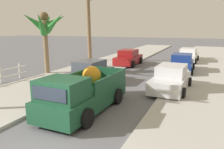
{
  "coord_description": "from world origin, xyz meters",
  "views": [
    {
      "loc": [
        4.37,
        -4.33,
        3.66
      ],
      "look_at": [
        -0.18,
        6.2,
        1.2
      ],
      "focal_mm": 34.91,
      "sensor_mm": 36.0,
      "label": 1
    }
  ],
  "objects": [
    {
      "name": "car_right_near",
      "position": [
        -2.74,
        16.31,
        0.71
      ],
      "size": [
        2.03,
        4.26,
        1.54
      ],
      "color": "maroon",
      "rests_on": "ground"
    },
    {
      "name": "sidewalk_right",
      "position": [
        4.79,
        12.0,
        0.06
      ],
      "size": [
        5.06,
        60.0,
        0.12
      ],
      "primitive_type": "cube",
      "color": "#B2AFA8",
      "rests_on": "ground"
    },
    {
      "name": "car_right_mid",
      "position": [
        2.63,
        20.31,
        0.71
      ],
      "size": [
        2.15,
        4.32,
        1.54
      ],
      "color": "silver",
      "rests_on": "ground"
    },
    {
      "name": "curb_left",
      "position": [
        -3.66,
        12.0,
        0.05
      ],
      "size": [
        0.16,
        60.0,
        0.1
      ],
      "primitive_type": "cube",
      "color": "silver",
      "rests_on": "ground"
    },
    {
      "name": "car_left_mid",
      "position": [
        2.57,
        14.52,
        0.71
      ],
      "size": [
        2.07,
        4.28,
        1.54
      ],
      "color": "navy",
      "rests_on": "ground"
    },
    {
      "name": "palm_tree_left_mid",
      "position": [
        -7.24,
        9.38,
        3.89
      ],
      "size": [
        4.06,
        3.85,
        4.89
      ],
      "color": "#846B4C",
      "rests_on": "ground"
    },
    {
      "name": "palm_tree_right_fore",
      "position": [
        -7.35,
        16.65,
        6.57
      ],
      "size": [
        3.79,
        3.43,
        8.19
      ],
      "color": "brown",
      "rests_on": "ground"
    },
    {
      "name": "sidewalk_left",
      "position": [
        -4.79,
        12.0,
        0.06
      ],
      "size": [
        5.06,
        60.0,
        0.12
      ],
      "primitive_type": "cube",
      "color": "#B2AFA8",
      "rests_on": "ground"
    },
    {
      "name": "pickup_truck",
      "position": [
        -0.46,
        3.6,
        0.81
      ],
      "size": [
        2.29,
        5.25,
        1.89
      ],
      "color": "#19472D",
      "rests_on": "ground"
    },
    {
      "name": "car_left_far",
      "position": [
        -2.69,
        8.16,
        0.71
      ],
      "size": [
        2.12,
        4.3,
        1.54
      ],
      "color": "#474C56",
      "rests_on": "ground"
    },
    {
      "name": "car_left_near",
      "position": [
        2.61,
        8.49,
        0.71
      ],
      "size": [
        2.17,
        4.32,
        1.54
      ],
      "color": "silver",
      "rests_on": "ground"
    },
    {
      "name": "curb_right",
      "position": [
        3.66,
        12.0,
        0.05
      ],
      "size": [
        0.16,
        60.0,
        0.1
      ],
      "primitive_type": "cube",
      "color": "silver",
      "rests_on": "ground"
    }
  ]
}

